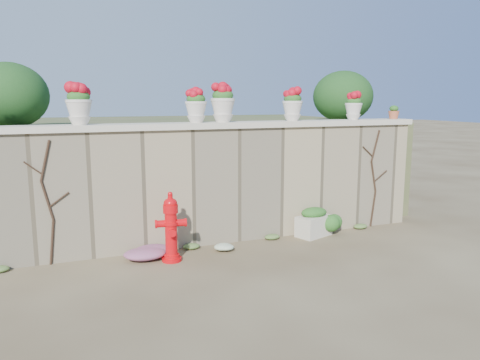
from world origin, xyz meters
name	(u,v)px	position (x,y,z in m)	size (l,w,h in m)	color
ground	(254,276)	(0.00, 0.00, 0.00)	(80.00, 80.00, 0.00)	#503E28
stone_wall	(213,186)	(0.00, 1.80, 1.00)	(8.00, 0.40, 2.00)	gray
wall_cap	(213,125)	(0.00, 1.80, 2.05)	(8.10, 0.52, 0.10)	beige
raised_fill	(171,163)	(0.00, 5.00, 1.00)	(9.00, 6.00, 2.00)	#384C23
back_shrub_left	(8,95)	(-3.20, 3.00, 2.55)	(1.30, 1.30, 1.10)	#143814
back_shrub_right	(343,96)	(3.40, 3.00, 2.55)	(1.30, 1.30, 1.10)	#143814
vine_left	(48,201)	(-2.67, 1.58, 0.99)	(0.60, 0.04, 1.91)	black
vine_right	(374,177)	(3.23, 1.58, 0.99)	(0.60, 0.04, 1.91)	black
fire_hydrant	(171,227)	(-0.94, 1.06, 0.55)	(0.47, 0.34, 1.09)	red
planter_box	(314,223)	(1.81, 1.43, 0.25)	(0.74, 0.58, 0.54)	beige
green_shrub	(333,221)	(2.19, 1.38, 0.26)	(0.54, 0.49, 0.52)	#1E5119
magenta_clump	(151,251)	(-1.22, 1.29, 0.12)	(0.91, 0.60, 0.24)	#C427A4
white_flowers	(229,246)	(0.05, 1.17, 0.09)	(0.48, 0.39, 0.17)	white
urn_pot_1	(79,105)	(-2.15, 1.80, 2.41)	(0.40, 0.40, 0.62)	beige
urn_pot_2	(196,106)	(-0.29, 1.80, 2.38)	(0.36, 0.36, 0.57)	beige
urn_pot_3	(223,103)	(0.18, 1.80, 2.42)	(0.42, 0.42, 0.65)	beige
urn_pot_4	(293,105)	(1.52, 1.80, 2.39)	(0.37, 0.37, 0.58)	beige
urn_pot_5	(354,106)	(2.84, 1.80, 2.35)	(0.33, 0.33, 0.51)	beige
terracotta_pot	(394,113)	(3.80, 1.80, 2.22)	(0.22, 0.22, 0.26)	#B15636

